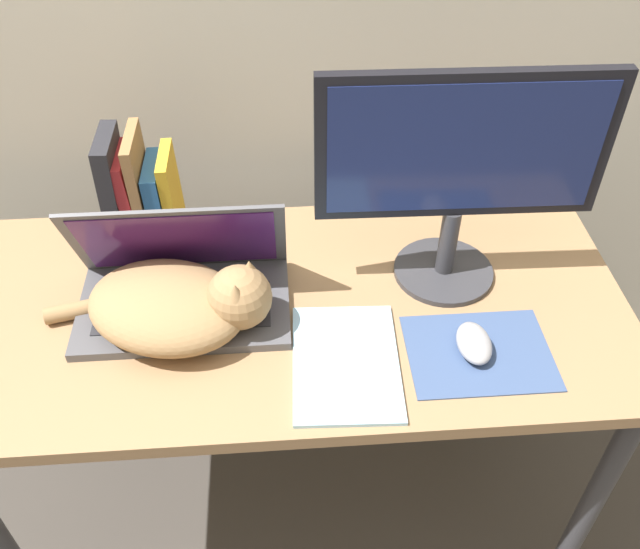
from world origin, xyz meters
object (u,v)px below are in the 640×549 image
object	(u,v)px
notepad	(346,362)
book_row	(140,195)
laptop	(183,286)
external_monitor	(460,168)
computer_mouse	(474,343)
cat	(179,304)

from	to	relation	value
notepad	book_row	bearing A→B (deg)	135.41
laptop	book_row	bearing A→B (deg)	114.31
external_monitor	notepad	distance (m)	0.40
computer_mouse	laptop	bearing A→B (deg)	162.87
computer_mouse	notepad	world-z (taller)	computer_mouse
computer_mouse	book_row	xyz separation A→B (m)	(-0.62, 0.37, 0.09)
external_monitor	book_row	xyz separation A→B (m)	(-0.61, 0.16, -0.14)
notepad	cat	bearing A→B (deg)	159.09
laptop	book_row	size ratio (longest dim) A/B	1.59
laptop	notepad	bearing A→B (deg)	-30.73
laptop	cat	size ratio (longest dim) A/B	0.93
laptop	computer_mouse	distance (m)	0.55
cat	computer_mouse	distance (m)	0.53
external_monitor	notepad	size ratio (longest dim) A/B	1.89
book_row	notepad	distance (m)	0.55
cat	book_row	xyz separation A→B (m)	(-0.09, 0.27, 0.05)
external_monitor	computer_mouse	world-z (taller)	external_monitor
computer_mouse	notepad	xyz separation A→B (m)	(-0.23, -0.01, -0.02)
external_monitor	book_row	world-z (taller)	external_monitor
notepad	external_monitor	bearing A→B (deg)	45.15
laptop	computer_mouse	bearing A→B (deg)	-17.13
external_monitor	book_row	distance (m)	0.64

